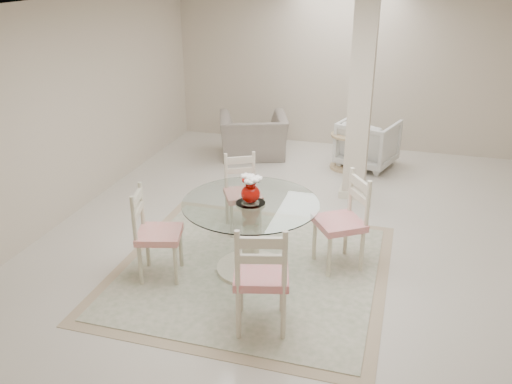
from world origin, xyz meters
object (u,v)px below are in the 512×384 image
(dining_chair_north, at_px, (242,187))
(recliner_taupe, at_px, (253,136))
(red_vase, at_px, (251,188))
(column, at_px, (360,102))
(dining_chair_west, at_px, (152,227))
(dining_table, at_px, (251,237))
(side_table, at_px, (347,153))
(dining_chair_east, at_px, (346,215))
(armchair_white, at_px, (368,143))
(dining_chair_south, at_px, (261,271))

(dining_chair_north, height_order, recliner_taupe, dining_chair_north)
(red_vase, relative_size, recliner_taupe, 0.27)
(column, bearing_deg, dining_chair_west, -122.67)
(dining_table, distance_m, dining_chair_west, 1.04)
(side_table, bearing_deg, red_vase, -99.66)
(column, relative_size, dining_chair_east, 2.31)
(dining_chair_east, xyz_separation_m, dining_chair_north, (-1.34, 0.53, -0.06))
(dining_chair_east, distance_m, recliner_taupe, 3.71)
(side_table, bearing_deg, dining_chair_north, -111.58)
(recliner_taupe, bearing_deg, armchair_white, 162.65)
(dining_chair_north, bearing_deg, dining_chair_west, -141.05)
(dining_chair_north, height_order, side_table, dining_chair_north)
(column, distance_m, red_vase, 2.55)
(dining_table, relative_size, dining_chair_north, 1.34)
(recliner_taupe, bearing_deg, column, 128.03)
(column, height_order, dining_table, column)
(armchair_white, bearing_deg, dining_chair_north, 82.34)
(column, relative_size, dining_table, 1.90)
(red_vase, height_order, dining_chair_south, dining_chair_south)
(red_vase, bearing_deg, side_table, 80.34)
(dining_chair_east, relative_size, recliner_taupe, 1.06)
(recliner_taupe, relative_size, armchair_white, 1.30)
(red_vase, relative_size, dining_chair_south, 0.25)
(column, distance_m, dining_table, 2.68)
(dining_chair_north, distance_m, recliner_taupe, 2.68)
(dining_table, xyz_separation_m, dining_chair_north, (-0.39, 0.94, 0.14))
(dining_table, xyz_separation_m, side_table, (0.59, 3.42, -0.15))
(dining_chair_north, relative_size, recliner_taupe, 0.96)
(recliner_taupe, height_order, side_table, recliner_taupe)
(dining_chair_east, bearing_deg, dining_chair_north, -145.77)
(column, bearing_deg, dining_chair_north, -130.17)
(dining_table, relative_size, dining_chair_east, 1.21)
(dining_chair_east, bearing_deg, dining_table, -100.72)
(column, height_order, dining_chair_east, column)
(red_vase, bearing_deg, dining_chair_north, 112.91)
(dining_chair_east, height_order, armchair_white, dining_chair_east)
(red_vase, bearing_deg, dining_chair_south, -68.34)
(red_vase, bearing_deg, armchair_white, 76.41)
(dining_table, xyz_separation_m, recliner_taupe, (-1.02, 3.54, -0.06))
(dining_chair_south, distance_m, side_table, 4.39)
(dining_chair_east, height_order, side_table, dining_chair_east)
(column, height_order, dining_chair_north, column)
(column, bearing_deg, recliner_taupe, 147.76)
(column, relative_size, red_vase, 8.93)
(dining_chair_west, bearing_deg, dining_table, -83.26)
(armchair_white, bearing_deg, red_vase, 94.16)
(dining_chair_east, relative_size, side_table, 2.04)
(dining_chair_south, relative_size, armchair_white, 1.42)
(dining_chair_north, bearing_deg, armchair_white, 36.32)
(red_vase, xyz_separation_m, dining_chair_west, (-0.95, -0.38, -0.39))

